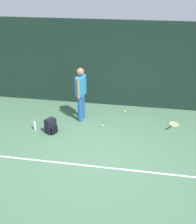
# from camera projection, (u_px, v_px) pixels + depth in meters

# --- Properties ---
(ground_plane) EXTENTS (12.00, 12.00, 0.00)m
(ground_plane) POSITION_uv_depth(u_px,v_px,m) (95.00, 153.00, 6.98)
(ground_plane) COLOR #4C7556
(back_fence) EXTENTS (10.00, 0.10, 2.89)m
(back_fence) POSITION_uv_depth(u_px,v_px,m) (111.00, 65.00, 8.94)
(back_fence) COLOR #192D23
(back_fence) RESTS_ON ground
(court_line) EXTENTS (9.00, 0.05, 0.00)m
(court_line) POSITION_uv_depth(u_px,v_px,m) (92.00, 166.00, 6.51)
(court_line) COLOR white
(court_line) RESTS_ON ground
(tennis_player) EXTENTS (0.26, 0.53, 1.70)m
(tennis_player) POSITION_uv_depth(u_px,v_px,m) (81.00, 91.00, 8.16)
(tennis_player) COLOR #2659A5
(tennis_player) RESTS_ON ground
(tennis_racket) EXTENTS (0.50, 0.60, 0.03)m
(tennis_racket) POSITION_uv_depth(u_px,v_px,m) (173.00, 124.00, 8.28)
(tennis_racket) COLOR black
(tennis_racket) RESTS_ON ground
(backpack) EXTENTS (0.37, 0.36, 0.44)m
(backpack) POSITION_uv_depth(u_px,v_px,m) (51.00, 126.00, 7.79)
(backpack) COLOR black
(backpack) RESTS_ON ground
(tennis_ball_near_player) EXTENTS (0.07, 0.07, 0.07)m
(tennis_ball_near_player) POSITION_uv_depth(u_px,v_px,m) (125.00, 111.00, 9.01)
(tennis_ball_near_player) COLOR #CCE033
(tennis_ball_near_player) RESTS_ON ground
(tennis_ball_by_fence) EXTENTS (0.07, 0.07, 0.07)m
(tennis_ball_by_fence) POSITION_uv_depth(u_px,v_px,m) (102.00, 126.00, 8.17)
(tennis_ball_by_fence) COLOR #CCE033
(tennis_ball_by_fence) RESTS_ON ground
(water_bottle) EXTENTS (0.07, 0.07, 0.26)m
(water_bottle) POSITION_uv_depth(u_px,v_px,m) (35.00, 126.00, 7.97)
(water_bottle) COLOR white
(water_bottle) RESTS_ON ground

